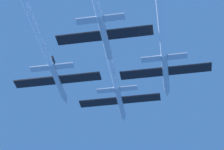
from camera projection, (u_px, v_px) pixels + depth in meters
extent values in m
cylinder|color=#B2BAC6|center=(120.00, 102.00, 99.13)|extent=(1.30, 11.81, 1.30)
cone|color=#B2BAC6|center=(124.00, 119.00, 104.61)|extent=(1.27, 2.60, 1.27)
ellipsoid|color=black|center=(122.00, 106.00, 101.46)|extent=(0.91, 2.36, 0.65)
cube|color=black|center=(98.00, 102.00, 99.30)|extent=(8.98, 2.60, 0.28)
cube|color=black|center=(141.00, 98.00, 98.06)|extent=(8.98, 2.60, 0.28)
cube|color=black|center=(117.00, 84.00, 96.56)|extent=(0.34, 2.13, 1.89)
cube|color=#B2BAC6|center=(106.00, 90.00, 95.68)|extent=(4.04, 1.56, 0.28)
cube|color=#B2BAC6|center=(129.00, 88.00, 95.04)|extent=(4.04, 1.56, 0.28)
cylinder|color=white|center=(101.00, 23.00, 79.45)|extent=(1.17, 39.95, 1.17)
cylinder|color=#B2BAC6|center=(58.00, 82.00, 91.53)|extent=(1.30, 11.81, 1.30)
cone|color=#B2BAC6|center=(66.00, 101.00, 97.01)|extent=(1.27, 2.60, 1.27)
ellipsoid|color=black|center=(61.00, 87.00, 93.86)|extent=(0.91, 2.36, 0.65)
cube|color=black|center=(35.00, 82.00, 91.70)|extent=(8.98, 2.60, 0.28)
cube|color=black|center=(80.00, 78.00, 90.46)|extent=(8.98, 2.60, 0.28)
cube|color=black|center=(53.00, 62.00, 88.96)|extent=(0.34, 2.13, 1.89)
cube|color=#B2BAC6|center=(40.00, 68.00, 88.08)|extent=(4.04, 1.56, 0.28)
cube|color=#B2BAC6|center=(64.00, 66.00, 87.44)|extent=(4.04, 1.56, 0.28)
cylinder|color=#B2BAC6|center=(166.00, 73.00, 88.49)|extent=(1.30, 11.81, 1.30)
cone|color=#B2BAC6|center=(167.00, 93.00, 93.97)|extent=(1.27, 2.60, 1.27)
ellipsoid|color=black|center=(166.00, 79.00, 90.82)|extent=(0.91, 2.36, 0.65)
cube|color=black|center=(141.00, 74.00, 88.66)|extent=(8.98, 2.60, 0.28)
cube|color=black|center=(190.00, 69.00, 87.42)|extent=(8.98, 2.60, 0.28)
cube|color=black|center=(164.00, 53.00, 85.92)|extent=(0.34, 2.13, 1.89)
cube|color=#B2BAC6|center=(151.00, 59.00, 85.04)|extent=(4.04, 1.56, 0.28)
cube|color=#B2BAC6|center=(177.00, 56.00, 84.40)|extent=(4.04, 1.56, 0.28)
cylinder|color=#B2BAC6|center=(105.00, 37.00, 82.38)|extent=(1.30, 11.81, 1.30)
cone|color=#B2BAC6|center=(111.00, 61.00, 87.86)|extent=(1.27, 2.60, 1.27)
ellipsoid|color=black|center=(107.00, 44.00, 84.71)|extent=(0.91, 2.36, 0.65)
cube|color=black|center=(79.00, 38.00, 82.55)|extent=(8.98, 2.60, 0.28)
cube|color=black|center=(130.00, 32.00, 81.31)|extent=(8.98, 2.60, 0.28)
cube|color=black|center=(101.00, 14.00, 79.80)|extent=(0.34, 2.13, 1.89)
cube|color=#B2BAC6|center=(87.00, 21.00, 78.93)|extent=(4.04, 1.56, 0.28)
cube|color=#B2BAC6|center=(114.00, 17.00, 78.29)|extent=(4.04, 1.56, 0.28)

